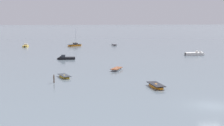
{
  "coord_description": "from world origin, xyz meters",
  "views": [
    {
      "loc": [
        -14.52,
        -33.18,
        9.77
      ],
      "look_at": [
        -7.98,
        32.23,
        0.35
      ],
      "focal_mm": 51.1,
      "sensor_mm": 36.0,
      "label": 1
    }
  ],
  "objects_px": {
    "rowboat_moored_2": "(114,45)",
    "sailboat_moored_1": "(75,45)",
    "motorboat_moored_1": "(197,54)",
    "motorboat_moored_3": "(64,58)",
    "rowboat_moored_6": "(156,86)",
    "motorboat_moored_0": "(26,46)",
    "rowboat_moored_3": "(117,69)",
    "rowboat_moored_5": "(64,77)",
    "mooring_post_near": "(54,79)"
  },
  "relations": [
    {
      "from": "rowboat_moored_2",
      "to": "sailboat_moored_1",
      "type": "bearing_deg",
      "value": 81.12
    },
    {
      "from": "motorboat_moored_1",
      "to": "sailboat_moored_1",
      "type": "distance_m",
      "value": 44.0
    },
    {
      "from": "motorboat_moored_3",
      "to": "rowboat_moored_6",
      "type": "bearing_deg",
      "value": 115.14
    },
    {
      "from": "motorboat_moored_0",
      "to": "rowboat_moored_6",
      "type": "relative_size",
      "value": 0.95
    },
    {
      "from": "motorboat_moored_1",
      "to": "rowboat_moored_3",
      "type": "relative_size",
      "value": 1.38
    },
    {
      "from": "motorboat_moored_1",
      "to": "rowboat_moored_5",
      "type": "distance_m",
      "value": 43.5
    },
    {
      "from": "motorboat_moored_1",
      "to": "motorboat_moored_3",
      "type": "distance_m",
      "value": 34.57
    },
    {
      "from": "sailboat_moored_1",
      "to": "rowboat_moored_5",
      "type": "xyz_separation_m",
      "value": [
        -0.79,
        -58.14,
        -0.12
      ]
    },
    {
      "from": "rowboat_moored_3",
      "to": "rowboat_moored_6",
      "type": "relative_size",
      "value": 0.91
    },
    {
      "from": "mooring_post_near",
      "to": "motorboat_moored_0",
      "type": "bearing_deg",
      "value": 103.02
    },
    {
      "from": "motorboat_moored_3",
      "to": "mooring_post_near",
      "type": "height_order",
      "value": "mooring_post_near"
    },
    {
      "from": "rowboat_moored_2",
      "to": "motorboat_moored_3",
      "type": "distance_m",
      "value": 38.78
    },
    {
      "from": "motorboat_moored_1",
      "to": "rowboat_moored_5",
      "type": "xyz_separation_m",
      "value": [
        -33.08,
        -28.26,
        -0.1
      ]
    },
    {
      "from": "mooring_post_near",
      "to": "motorboat_moored_1",
      "type": "bearing_deg",
      "value": 43.17
    },
    {
      "from": "rowboat_moored_2",
      "to": "mooring_post_near",
      "type": "relative_size",
      "value": 2.97
    },
    {
      "from": "motorboat_moored_0",
      "to": "motorboat_moored_1",
      "type": "bearing_deg",
      "value": -119.9
    },
    {
      "from": "sailboat_moored_1",
      "to": "rowboat_moored_2",
      "type": "bearing_deg",
      "value": -33.86
    },
    {
      "from": "rowboat_moored_2",
      "to": "sailboat_moored_1",
      "type": "relative_size",
      "value": 0.63
    },
    {
      "from": "sailboat_moored_1",
      "to": "rowboat_moored_3",
      "type": "distance_m",
      "value": 52.58
    },
    {
      "from": "rowboat_moored_2",
      "to": "rowboat_moored_3",
      "type": "bearing_deg",
      "value": 163.18
    },
    {
      "from": "motorboat_moored_3",
      "to": "rowboat_moored_6",
      "type": "height_order",
      "value": "motorboat_moored_3"
    },
    {
      "from": "motorboat_moored_1",
      "to": "rowboat_moored_2",
      "type": "relative_size",
      "value": 1.37
    },
    {
      "from": "motorboat_moored_1",
      "to": "motorboat_moored_3",
      "type": "relative_size",
      "value": 1.28
    },
    {
      "from": "motorboat_moored_1",
      "to": "sailboat_moored_1",
      "type": "xyz_separation_m",
      "value": [
        -32.29,
        29.89,
        0.02
      ]
    },
    {
      "from": "rowboat_moored_6",
      "to": "rowboat_moored_5",
      "type": "bearing_deg",
      "value": -131.57
    },
    {
      "from": "motorboat_moored_1",
      "to": "rowboat_moored_3",
      "type": "height_order",
      "value": "motorboat_moored_1"
    },
    {
      "from": "motorboat_moored_0",
      "to": "motorboat_moored_1",
      "type": "xyz_separation_m",
      "value": [
        48.67,
        -29.28,
        0.02
      ]
    },
    {
      "from": "rowboat_moored_6",
      "to": "motorboat_moored_0",
      "type": "bearing_deg",
      "value": -164.63
    },
    {
      "from": "rowboat_moored_3",
      "to": "rowboat_moored_6",
      "type": "xyz_separation_m",
      "value": [
        3.9,
        -15.0,
        0.02
      ]
    },
    {
      "from": "sailboat_moored_1",
      "to": "motorboat_moored_3",
      "type": "xyz_separation_m",
      "value": [
        -1.91,
        -34.94,
        -0.04
      ]
    },
    {
      "from": "motorboat_moored_3",
      "to": "sailboat_moored_1",
      "type": "bearing_deg",
      "value": -92.21
    },
    {
      "from": "sailboat_moored_1",
      "to": "motorboat_moored_3",
      "type": "bearing_deg",
      "value": -129.33
    },
    {
      "from": "motorboat_moored_1",
      "to": "motorboat_moored_3",
      "type": "bearing_deg",
      "value": -172.12
    },
    {
      "from": "rowboat_moored_3",
      "to": "rowboat_moored_5",
      "type": "bearing_deg",
      "value": -29.54
    },
    {
      "from": "sailboat_moored_1",
      "to": "mooring_post_near",
      "type": "height_order",
      "value": "sailboat_moored_1"
    },
    {
      "from": "motorboat_moored_0",
      "to": "rowboat_moored_5",
      "type": "distance_m",
      "value": 59.61
    },
    {
      "from": "sailboat_moored_1",
      "to": "rowboat_moored_3",
      "type": "bearing_deg",
      "value": -116.82
    },
    {
      "from": "motorboat_moored_0",
      "to": "mooring_post_near",
      "type": "height_order",
      "value": "mooring_post_near"
    },
    {
      "from": "sailboat_moored_1",
      "to": "rowboat_moored_5",
      "type": "relative_size",
      "value": 1.66
    },
    {
      "from": "motorboat_moored_1",
      "to": "rowboat_moored_2",
      "type": "distance_m",
      "value": 35.67
    },
    {
      "from": "motorboat_moored_0",
      "to": "rowboat_moored_2",
      "type": "xyz_separation_m",
      "value": [
        30.08,
        1.17,
        -0.07
      ]
    },
    {
      "from": "rowboat_moored_2",
      "to": "mooring_post_near",
      "type": "bearing_deg",
      "value": 154.61
    },
    {
      "from": "motorboat_moored_3",
      "to": "mooring_post_near",
      "type": "relative_size",
      "value": 3.17
    },
    {
      "from": "rowboat_moored_5",
      "to": "motorboat_moored_3",
      "type": "relative_size",
      "value": 0.9
    },
    {
      "from": "rowboat_moored_5",
      "to": "rowboat_moored_6",
      "type": "distance_m",
      "value": 15.87
    },
    {
      "from": "sailboat_moored_1",
      "to": "motorboat_moored_1",
      "type": "bearing_deg",
      "value": -78.98
    },
    {
      "from": "motorboat_moored_0",
      "to": "rowboat_moored_3",
      "type": "xyz_separation_m",
      "value": [
        24.94,
        -51.27,
        -0.07
      ]
    },
    {
      "from": "motorboat_moored_0",
      "to": "mooring_post_near",
      "type": "relative_size",
      "value": 3.08
    },
    {
      "from": "rowboat_moored_5",
      "to": "motorboat_moored_0",
      "type": "bearing_deg",
      "value": -6.42
    },
    {
      "from": "motorboat_moored_3",
      "to": "motorboat_moored_1",
      "type": "bearing_deg",
      "value": -170.67
    }
  ]
}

